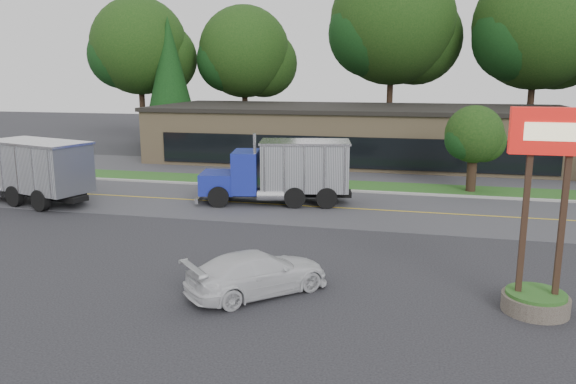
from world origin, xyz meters
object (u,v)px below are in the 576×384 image
dump_truck_blue (284,170)px  rally_car (258,273)px  dump_truck_red (23,168)px  bilo_sign (541,245)px

dump_truck_blue → rally_car: dump_truck_blue is taller
dump_truck_red → rally_car: 18.85m
bilo_sign → rally_car: bilo_sign is taller
bilo_sign → dump_truck_red: 26.10m
dump_truck_blue → rally_car: bearing=89.3°
dump_truck_blue → rally_car: (2.19, -12.46, -1.13)m
bilo_sign → dump_truck_blue: bearing=131.4°
bilo_sign → dump_truck_blue: size_ratio=0.72×
bilo_sign → dump_truck_red: size_ratio=0.59×
dump_truck_red → dump_truck_blue: bearing=-152.4°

